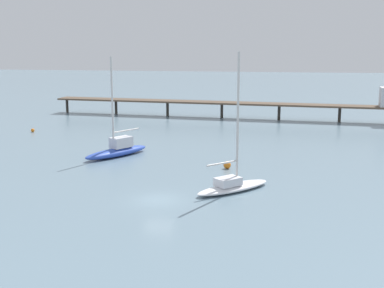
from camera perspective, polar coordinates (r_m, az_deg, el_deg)
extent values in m
plane|color=slate|center=(43.55, -3.78, -6.28)|extent=(400.00, 400.00, 0.00)
cube|color=brown|center=(90.59, 3.37, 4.63)|extent=(62.57, 8.70, 0.30)
cylinder|color=#38332D|center=(100.88, -13.81, 4.18)|extent=(0.50, 0.50, 2.56)
cylinder|color=#38332D|center=(96.58, -8.50, 4.08)|extent=(0.50, 0.50, 2.56)
cylinder|color=#38332D|center=(93.17, -2.75, 3.93)|extent=(0.50, 0.50, 2.56)
cylinder|color=#38332D|center=(90.76, 3.36, 3.73)|extent=(0.50, 0.50, 2.56)
cylinder|color=#38332D|center=(89.43, 9.72, 3.48)|extent=(0.50, 0.50, 2.56)
cylinder|color=#38332D|center=(89.22, 16.19, 3.18)|extent=(0.50, 0.50, 2.56)
ellipsoid|color=white|center=(46.18, 4.64, -4.87)|extent=(7.11, 7.20, 0.61)
cube|color=silver|center=(45.60, 4.04, -4.21)|extent=(2.64, 2.65, 0.72)
cylinder|color=silver|center=(45.12, 5.15, 2.79)|extent=(0.22, 0.22, 11.77)
cylinder|color=silver|center=(44.75, 3.42, -2.17)|extent=(2.51, 2.56, 0.17)
ellipsoid|color=#2D4CB7|center=(60.49, -8.43, -0.92)|extent=(6.54, 8.72, 0.97)
cube|color=silver|center=(60.73, -7.93, 0.20)|extent=(2.60, 2.96, 1.24)
cylinder|color=silver|center=(59.27, -8.92, 4.51)|extent=(0.23, 0.23, 10.66)
cylinder|color=silver|center=(61.01, -7.40, 1.51)|extent=(2.25, 3.43, 0.18)
sphere|color=orange|center=(54.10, 3.96, -2.36)|extent=(0.80, 0.80, 0.80)
sphere|color=orange|center=(79.96, -17.41, 1.48)|extent=(0.54, 0.54, 0.54)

